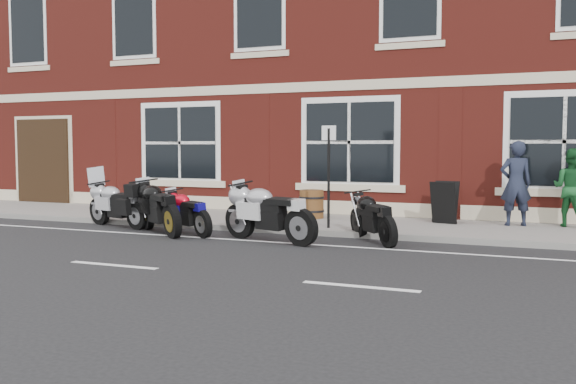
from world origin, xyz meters
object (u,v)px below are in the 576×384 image
at_px(moto_sport_black, 159,206).
at_px(a_board_sign, 444,202).
at_px(moto_sport_red, 188,211).
at_px(moto_touring_silver, 117,203).
at_px(parking_sign, 329,169).
at_px(pedestrian_right, 572,188).
at_px(moto_sport_silver, 269,211).
at_px(barrel_planter, 312,204).
at_px(moto_naked_black, 373,216).
at_px(pedestrian_left, 516,183).

bearing_deg(moto_sport_black, a_board_sign, -23.90).
relative_size(moto_sport_red, moto_sport_black, 0.87).
bearing_deg(moto_touring_silver, parking_sign, -63.08).
xyz_separation_m(moto_sport_black, pedestrian_right, (8.14, 3.61, 0.38)).
xyz_separation_m(moto_sport_silver, a_board_sign, (2.84, 3.39, -0.00)).
distance_m(pedestrian_right, barrel_planter, 5.85).
height_order(moto_touring_silver, parking_sign, parking_sign).
relative_size(moto_touring_silver, moto_naked_black, 1.26).
height_order(moto_sport_black, pedestrian_right, pedestrian_right).
height_order(moto_sport_black, barrel_planter, moto_sport_black).
xyz_separation_m(moto_sport_black, barrel_planter, (2.34, 3.05, -0.13)).
bearing_deg(moto_sport_red, pedestrian_right, -34.94).
bearing_deg(barrel_planter, moto_sport_silver, -84.25).
xyz_separation_m(a_board_sign, parking_sign, (-2.15, -1.80, 0.78)).
xyz_separation_m(moto_sport_black, moto_sport_silver, (2.66, -0.19, 0.01)).
relative_size(pedestrian_left, pedestrian_right, 1.10).
relative_size(moto_sport_black, barrel_planter, 2.84).
distance_m(moto_touring_silver, moto_sport_black, 1.67).
bearing_deg(moto_touring_silver, moto_sport_silver, -82.91).
distance_m(moto_sport_black, pedestrian_right, 8.91).
xyz_separation_m(moto_naked_black, a_board_sign, (0.94, 2.66, 0.09)).
xyz_separation_m(pedestrian_left, barrel_planter, (-4.67, -0.30, -0.59)).
distance_m(moto_touring_silver, parking_sign, 5.04).
bearing_deg(parking_sign, pedestrian_right, 21.17).
height_order(moto_touring_silver, moto_sport_black, moto_touring_silver).
height_order(a_board_sign, parking_sign, parking_sign).
bearing_deg(moto_sport_silver, barrel_planter, 24.25).
relative_size(moto_sport_black, pedestrian_left, 1.04).
distance_m(moto_sport_red, moto_sport_silver, 2.06).
relative_size(moto_naked_black, barrel_planter, 2.37).
bearing_deg(parking_sign, moto_sport_red, -158.35).
distance_m(moto_touring_silver, pedestrian_right, 10.16).
height_order(moto_sport_silver, pedestrian_right, pedestrian_right).
height_order(pedestrian_left, a_board_sign, pedestrian_left).
bearing_deg(moto_sport_silver, pedestrian_left, -32.35).
bearing_deg(moto_sport_red, parking_sign, -34.64).
xyz_separation_m(moto_sport_red, pedestrian_left, (6.38, 3.23, 0.56)).
relative_size(moto_naked_black, pedestrian_right, 0.95).
bearing_deg(moto_sport_silver, pedestrian_right, -36.78).
bearing_deg(a_board_sign, moto_sport_silver, -117.13).
relative_size(barrel_planter, parking_sign, 0.31).
bearing_deg(pedestrian_right, a_board_sign, 33.30).
bearing_deg(parking_sign, pedestrian_left, 24.47).
bearing_deg(moto_touring_silver, moto_naked_black, -72.85).
bearing_deg(moto_naked_black, moto_sport_red, 147.13).
distance_m(moto_sport_silver, parking_sign, 1.90).
xyz_separation_m(moto_sport_silver, barrel_planter, (-0.33, 3.24, -0.14)).
distance_m(moto_sport_red, pedestrian_right, 8.29).
height_order(moto_touring_silver, moto_sport_silver, moto_touring_silver).
bearing_deg(parking_sign, moto_naked_black, -38.66).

